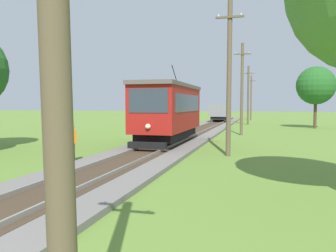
% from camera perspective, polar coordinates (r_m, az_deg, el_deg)
% --- Properties ---
extents(red_tram, '(2.60, 8.54, 4.79)m').
position_cam_1_polar(red_tram, '(21.29, 0.09, 2.59)').
color(red_tram, maroon).
rests_on(red_tram, rail_right).
extents(freight_car, '(2.40, 5.20, 2.31)m').
position_cam_1_polar(freight_car, '(48.84, 8.64, 2.36)').
color(freight_car, slate).
rests_on(freight_car, rail_right).
extents(utility_pole_near_tram, '(1.40, 0.59, 7.83)m').
position_cam_1_polar(utility_pole_near_tram, '(17.52, 10.14, 8.26)').
color(utility_pole_near_tram, brown).
rests_on(utility_pole_near_tram, ground).
extents(utility_pole_mid, '(1.40, 0.57, 7.73)m').
position_cam_1_polar(utility_pole_mid, '(29.63, 12.20, 6.20)').
color(utility_pole_mid, brown).
rests_on(utility_pole_mid, ground).
extents(utility_pole_far, '(1.40, 0.62, 7.42)m').
position_cam_1_polar(utility_pole_far, '(44.70, 13.20, 5.08)').
color(utility_pole_far, brown).
rests_on(utility_pole_far, ground).
extents(utility_pole_distant, '(1.40, 0.55, 7.38)m').
position_cam_1_polar(utility_pole_distant, '(58.37, 13.66, 4.68)').
color(utility_pole_distant, brown).
rests_on(utility_pole_distant, ground).
extents(gravel_pile, '(2.76, 2.76, 1.10)m').
position_cam_1_polar(gravel_pile, '(52.48, 3.07, 1.38)').
color(gravel_pile, gray).
rests_on(gravel_pile, ground).
extents(track_worker, '(0.45, 0.41, 1.78)m').
position_cam_1_polar(track_worker, '(15.71, -15.65, -2.32)').
color(track_worker, '#38332D').
rests_on(track_worker, ground).
extents(tree_left_far, '(4.08, 4.08, 6.65)m').
position_cam_1_polar(tree_left_far, '(40.15, 23.39, 6.19)').
color(tree_left_far, '#4C3823').
rests_on(tree_left_far, ground).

